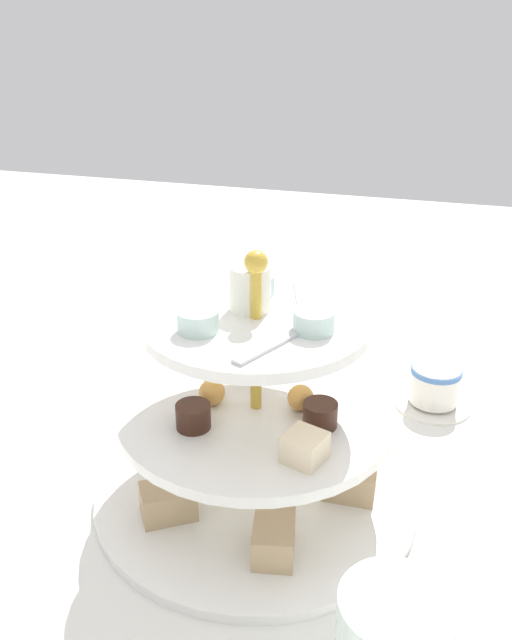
% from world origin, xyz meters
% --- Properties ---
extents(ground_plane, '(2.40, 2.40, 0.00)m').
position_xyz_m(ground_plane, '(0.00, 0.00, 0.00)').
color(ground_plane, silver).
extents(tiered_serving_stand, '(0.31, 0.31, 0.25)m').
position_xyz_m(tiered_serving_stand, '(0.00, -0.00, 0.07)').
color(tiered_serving_stand, white).
rests_on(tiered_serving_stand, ground_plane).
extents(water_glass_short_left, '(0.06, 0.06, 0.07)m').
position_xyz_m(water_glass_short_left, '(0.25, -0.02, 0.03)').
color(water_glass_short_left, silver).
rests_on(water_glass_short_left, ground_plane).
extents(teacup_with_saucer, '(0.09, 0.09, 0.05)m').
position_xyz_m(teacup_with_saucer, '(0.21, -0.15, 0.02)').
color(teacup_with_saucer, white).
rests_on(teacup_with_saucer, ground_plane).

